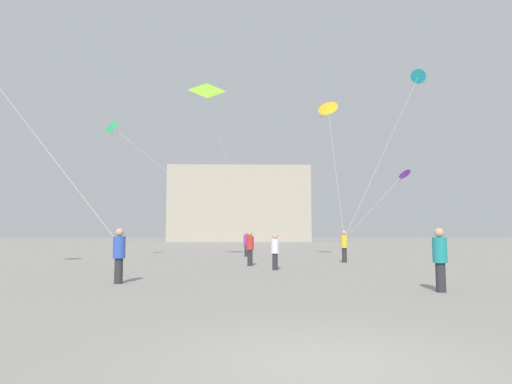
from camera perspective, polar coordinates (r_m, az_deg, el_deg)
name	(u,v)px	position (r m, az deg, el deg)	size (l,w,h in m)	color
ground_plane	(327,363)	(6.31, 9.02, -20.64)	(300.00, 300.00, 0.00)	gray
person_in_white	(275,250)	(20.60, 2.43, -7.37)	(0.36, 0.36, 1.64)	#2D2D33
person_in_teal	(440,257)	(14.01, 22.32, -7.62)	(0.40, 0.40, 1.82)	#2D2D33
person_in_blue	(119,253)	(15.82, -16.99, -7.43)	(0.40, 0.40, 1.84)	#2D2D33
person_in_yellow	(344,245)	(26.25, 11.14, -6.60)	(0.40, 0.40, 1.82)	#2D2D33
person_in_red	(250,247)	(23.16, -0.77, -6.95)	(0.39, 0.39, 1.78)	#2D2D33
person_in_purple	(246,243)	(32.03, -1.23, -6.45)	(0.39, 0.39, 1.79)	#2D2D33
kite_cyan_diamond	(418,78)	(33.91, 19.86, 13.49)	(7.04, 4.84, 11.69)	#1EB2C6
kite_lime_delta	(207,92)	(29.81, -6.18, 12.50)	(3.56, 4.19, 10.02)	#8CD12D
kite_amber_diamond	(328,108)	(30.92, 9.10, 10.51)	(1.62, 4.38, 9.35)	yellow
kite_violet_diamond	(404,174)	(39.38, 18.27, 2.17)	(8.55, 11.86, 5.71)	purple
kite_emerald_diamond	(113,128)	(31.83, -17.67, 7.77)	(9.69, 2.70, 7.93)	green
building_left_hall	(239,205)	(90.34, -2.13, -1.69)	(26.93, 14.70, 14.38)	#B2A893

